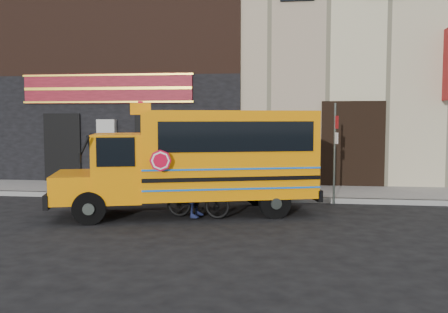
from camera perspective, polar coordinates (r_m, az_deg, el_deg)
ground at (r=12.98m, az=-0.69°, el=-6.94°), size 120.00×120.00×0.00m
curb at (r=15.50m, az=0.74°, el=-4.79°), size 40.00×0.20×0.15m
sidewalk at (r=16.97m, az=1.37°, el=-3.98°), size 40.00×3.00×0.15m
building at (r=23.39m, az=3.09°, el=13.22°), size 20.00×10.70×12.00m
school_bus at (r=13.29m, az=-2.62°, el=-0.10°), size 7.22×4.07×2.92m
sign_pole at (r=15.06m, az=12.55°, el=0.90°), size 0.11×0.25×3.00m
bicycle at (r=12.81m, az=-3.02°, el=-4.78°), size 1.76×0.75×1.02m
cyclist at (r=12.69m, az=-3.21°, el=-2.56°), size 0.56×0.79×2.03m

